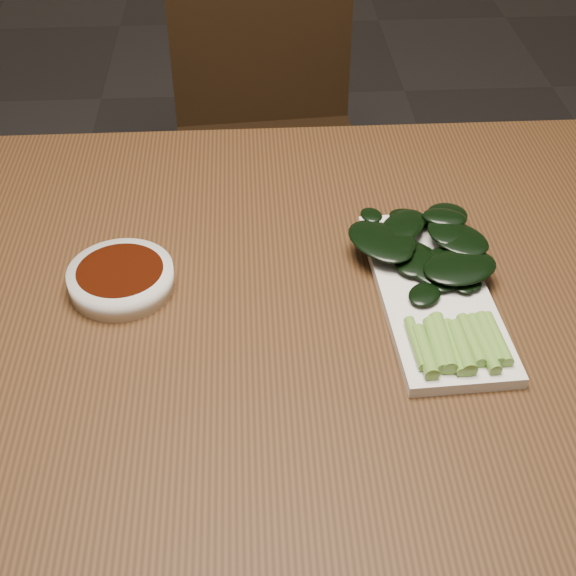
{
  "coord_description": "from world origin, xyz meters",
  "views": [
    {
      "loc": [
        -0.03,
        -0.7,
        1.36
      ],
      "look_at": [
        0.01,
        0.01,
        0.76
      ],
      "focal_mm": 50.0,
      "sensor_mm": 36.0,
      "label": 1
    }
  ],
  "objects_px": {
    "chair_far": "(268,127)",
    "sauce_bowl": "(121,278)",
    "serving_plate": "(433,293)",
    "gai_lan": "(427,265)",
    "table": "(280,343)"
  },
  "relations": [
    {
      "from": "chair_far",
      "to": "sauce_bowl",
      "type": "relative_size",
      "value": 7.27
    },
    {
      "from": "chair_far",
      "to": "serving_plate",
      "type": "bearing_deg",
      "value": -84.26
    },
    {
      "from": "serving_plate",
      "to": "gai_lan",
      "type": "xyz_separation_m",
      "value": [
        -0.0,
        0.03,
        0.02
      ]
    },
    {
      "from": "table",
      "to": "gai_lan",
      "type": "height_order",
      "value": "gai_lan"
    },
    {
      "from": "table",
      "to": "sauce_bowl",
      "type": "height_order",
      "value": "sauce_bowl"
    },
    {
      "from": "chair_far",
      "to": "gai_lan",
      "type": "height_order",
      "value": "chair_far"
    },
    {
      "from": "serving_plate",
      "to": "gai_lan",
      "type": "bearing_deg",
      "value": 97.05
    },
    {
      "from": "sauce_bowl",
      "to": "gai_lan",
      "type": "height_order",
      "value": "gai_lan"
    },
    {
      "from": "table",
      "to": "sauce_bowl",
      "type": "relative_size",
      "value": 11.44
    },
    {
      "from": "sauce_bowl",
      "to": "serving_plate",
      "type": "bearing_deg",
      "value": -6.0
    },
    {
      "from": "serving_plate",
      "to": "gai_lan",
      "type": "relative_size",
      "value": 0.99
    },
    {
      "from": "table",
      "to": "sauce_bowl",
      "type": "xyz_separation_m",
      "value": [
        -0.18,
        0.03,
        0.09
      ]
    },
    {
      "from": "chair_far",
      "to": "gai_lan",
      "type": "xyz_separation_m",
      "value": [
        0.16,
        -0.86,
        0.29
      ]
    },
    {
      "from": "sauce_bowl",
      "to": "gai_lan",
      "type": "relative_size",
      "value": 0.4
    },
    {
      "from": "table",
      "to": "chair_far",
      "type": "height_order",
      "value": "chair_far"
    }
  ]
}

